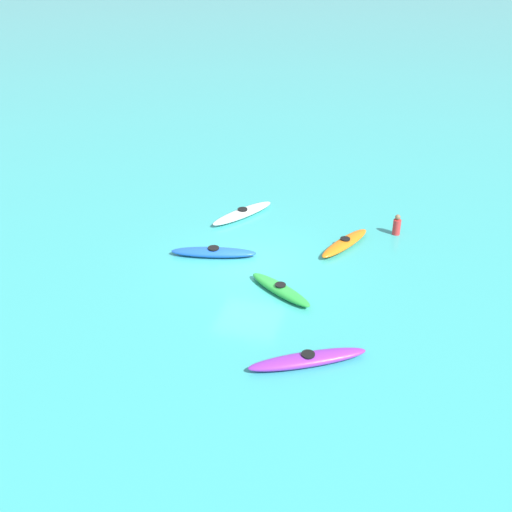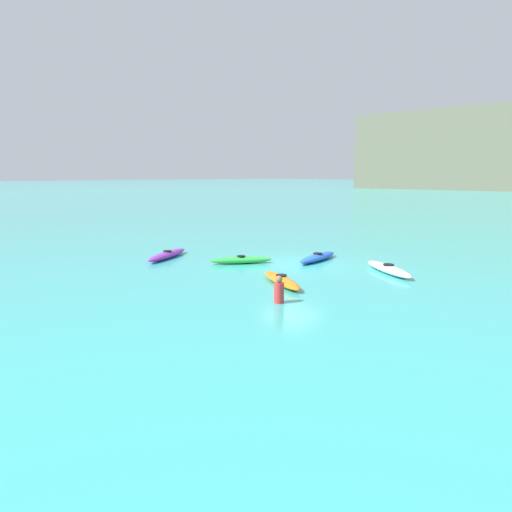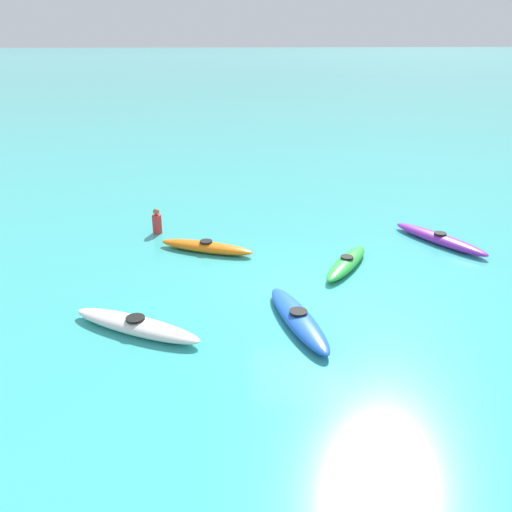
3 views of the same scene
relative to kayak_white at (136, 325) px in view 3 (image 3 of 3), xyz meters
name	(u,v)px [view 3 (image 3 of 3)]	position (x,y,z in m)	size (l,w,h in m)	color
ground_plane	(298,295)	(-4.02, -1.48, -0.16)	(600.00, 600.00, 0.00)	#38ADA8
kayak_white	(136,325)	(0.00, 0.00, 0.00)	(3.29, 2.28, 0.37)	white
kayak_green	(347,263)	(-5.70, -3.10, 0.00)	(2.06, 2.69, 0.37)	green
kayak_purple	(439,239)	(-9.22, -4.78, 0.00)	(2.30, 3.42, 0.37)	purple
kayak_blue	(298,319)	(-3.77, 0.01, 0.00)	(1.36, 3.35, 0.37)	blue
kayak_orange	(206,247)	(-1.61, -4.72, 0.00)	(3.09, 1.82, 0.37)	orange
person_near_shore	(157,222)	(0.07, -6.59, 0.22)	(0.36, 0.36, 0.88)	red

